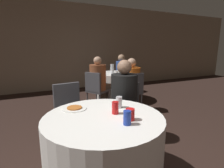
% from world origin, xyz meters
% --- Properties ---
extents(wall_back, '(16.00, 0.06, 2.80)m').
position_xyz_m(wall_back, '(0.00, 4.62, 1.40)').
color(wall_back, gray).
rests_on(wall_back, ground_plane).
extents(table_near, '(1.14, 1.14, 0.73)m').
position_xyz_m(table_near, '(-0.04, 0.13, 0.37)').
color(table_near, white).
rests_on(table_near, ground_plane).
extents(table_far, '(1.11, 1.11, 0.73)m').
position_xyz_m(table_far, '(1.39, 2.68, 0.37)').
color(table_far, white).
rests_on(table_far, ground_plane).
extents(chair_near_north, '(0.45, 0.46, 0.87)m').
position_xyz_m(chair_near_north, '(-0.18, 1.10, 0.53)').
color(chair_near_north, '#47474C').
rests_on(chair_near_north, ground_plane).
extents(chair_near_northeast, '(0.56, 0.56, 0.87)m').
position_xyz_m(chair_near_northeast, '(0.60, 0.87, 0.53)').
color(chair_near_northeast, '#47474C').
rests_on(chair_near_northeast, ground_plane).
extents(chair_far_south, '(0.45, 0.45, 0.87)m').
position_xyz_m(chair_far_south, '(1.26, 1.73, 0.53)').
color(chair_far_south, '#47474C').
rests_on(chair_far_south, ground_plane).
extents(chair_far_northeast, '(0.55, 0.55, 0.87)m').
position_xyz_m(chair_far_northeast, '(1.92, 3.49, 0.53)').
color(chair_far_northeast, '#47474C').
rests_on(chair_far_northeast, ground_plane).
extents(chair_far_southwest, '(0.55, 0.55, 0.87)m').
position_xyz_m(chair_far_southwest, '(0.59, 2.15, 0.53)').
color(chair_far_southwest, '#47474C').
rests_on(chair_far_southwest, ground_plane).
extents(person_black_shirt, '(0.50, 0.51, 1.21)m').
position_xyz_m(person_black_shirt, '(0.51, 0.76, 0.63)').
color(person_black_shirt, '#33384C').
rests_on(person_black_shirt, ground_plane).
extents(person_blue_shirt, '(0.45, 0.48, 1.18)m').
position_xyz_m(person_blue_shirt, '(1.83, 3.35, 0.60)').
color(person_blue_shirt, '#4C4238').
rests_on(person_blue_shirt, ground_plane).
extents(person_floral_shirt, '(0.49, 0.47, 1.19)m').
position_xyz_m(person_floral_shirt, '(0.71, 2.24, 0.61)').
color(person_floral_shirt, '#4C4238').
rests_on(person_floral_shirt, ground_plane).
extents(person_orange_shirt, '(0.40, 0.52, 1.16)m').
position_xyz_m(person_orange_shirt, '(1.28, 1.88, 0.60)').
color(person_orange_shirt, '#33384C').
rests_on(person_orange_shirt, ground_plane).
extents(pizza_plate_near, '(0.26, 0.26, 0.02)m').
position_xyz_m(pizza_plate_near, '(-0.25, 0.45, 0.74)').
color(pizza_plate_near, white).
rests_on(pizza_plate_near, table_near).
extents(soda_can_silver, '(0.07, 0.07, 0.12)m').
position_xyz_m(soda_can_silver, '(0.20, 0.28, 0.79)').
color(soda_can_silver, silver).
rests_on(soda_can_silver, table_near).
extents(soda_can_blue, '(0.07, 0.07, 0.12)m').
position_xyz_m(soda_can_blue, '(0.07, -0.13, 0.79)').
color(soda_can_blue, '#1E38A5').
rests_on(soda_can_blue, table_near).
extents(soda_can_red, '(0.07, 0.07, 0.12)m').
position_xyz_m(soda_can_red, '(0.08, 0.14, 0.79)').
color(soda_can_red, red).
rests_on(soda_can_red, table_near).
extents(cup_near, '(0.08, 0.08, 0.11)m').
position_xyz_m(cup_near, '(0.14, -0.06, 0.79)').
color(cup_near, red).
rests_on(cup_near, table_near).
extents(bottle_far, '(0.09, 0.09, 0.24)m').
position_xyz_m(bottle_far, '(1.21, 2.64, 0.85)').
color(bottle_far, silver).
rests_on(bottle_far, table_far).
extents(cup_far, '(0.08, 0.08, 0.09)m').
position_xyz_m(cup_far, '(1.25, 2.48, 0.78)').
color(cup_far, white).
rests_on(cup_far, table_far).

